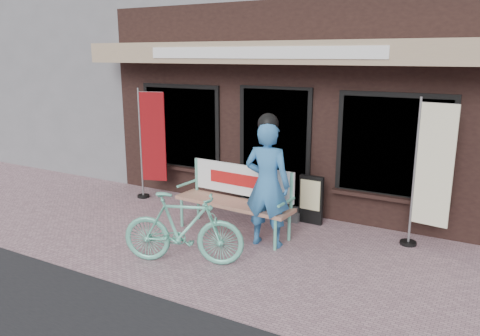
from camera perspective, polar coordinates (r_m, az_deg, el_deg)
The scene contains 9 objects.
ground at distance 6.85m, azimuth -3.14°, elevation -9.75°, with size 70.00×70.00×0.00m, color #A57E87.
storefront at distance 10.81m, azimuth 11.40°, elevation 14.85°, with size 7.00×6.77×6.00m.
neighbor_left_near at distance 16.07m, azimuth -19.07°, elevation 14.67°, with size 10.00×7.00×6.40m, color slate.
bench at distance 7.27m, azimuth -0.37°, elevation -3.15°, with size 1.97×0.63×1.05m.
person at distance 6.68m, azimuth 3.35°, elevation -1.72°, with size 0.71×0.51×1.94m.
bicycle at distance 6.26m, azimuth -6.93°, elevation -7.33°, with size 0.46×1.63×0.98m, color #62C0A3.
nobori_red at distance 9.03m, azimuth -10.77°, elevation 3.05°, with size 0.63×0.31×2.12m.
nobori_cream at distance 7.01m, azimuth 22.21°, elevation -0.61°, with size 0.64×0.27×2.16m.
menu_stand at distance 7.76m, azimuth 8.64°, elevation -3.78°, with size 0.41×0.10×0.81m.
Camera 1 is at (3.40, -5.29, 2.72)m, focal length 35.00 mm.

